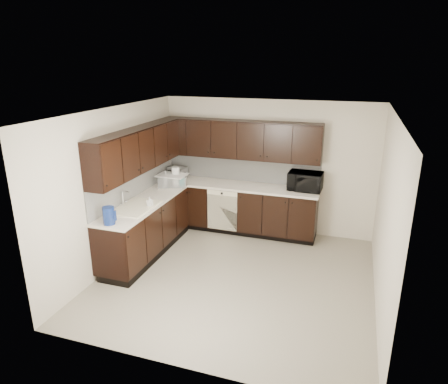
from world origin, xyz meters
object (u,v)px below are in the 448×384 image
object	(u,v)px
sink	(135,211)
blue_pitcher	(109,216)
microwave	(305,181)
storage_bin	(172,180)
toaster_oven	(178,173)

from	to	relation	value
sink	blue_pitcher	size ratio (longest dim) A/B	3.19
microwave	storage_bin	size ratio (longest dim) A/B	1.16
sink	microwave	world-z (taller)	microwave
toaster_oven	blue_pitcher	world-z (taller)	blue_pitcher
blue_pitcher	storage_bin	bearing A→B (deg)	110.00
microwave	toaster_oven	world-z (taller)	microwave
sink	storage_bin	distance (m)	1.29
sink	toaster_oven	xyz separation A→B (m)	(-0.07, 1.77, 0.17)
sink	storage_bin	size ratio (longest dim) A/B	1.60
sink	blue_pitcher	xyz separation A→B (m)	(-0.01, -0.69, 0.19)
toaster_oven	blue_pitcher	bearing A→B (deg)	-77.69
storage_bin	microwave	bearing A→B (deg)	11.59
sink	storage_bin	world-z (taller)	sink
toaster_oven	microwave	bearing A→B (deg)	10.86
microwave	blue_pitcher	distance (m)	3.46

